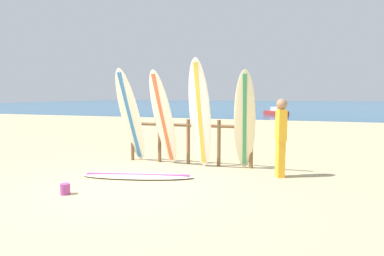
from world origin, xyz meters
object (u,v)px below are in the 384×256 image
object	(u,v)px
surfboard_rack	(188,137)
beachgoer_standing	(281,134)
surfboard_leaning_center_left	(200,114)
small_boat_offshore	(276,112)
sand_bucket	(65,189)
surfboard_leaning_left	(163,119)
surfboard_leaning_center	(245,121)
surfboard_lying_on_sand	(138,176)
surfboard_leaning_far_left	(131,116)

from	to	relation	value
surfboard_rack	beachgoer_standing	world-z (taller)	beachgoer_standing
surfboard_leaning_center_left	beachgoer_standing	distance (m)	1.90
surfboard_rack	small_boat_offshore	distance (m)	21.80
small_boat_offshore	surfboard_leaning_center_left	bearing A→B (deg)	-90.33
sand_bucket	beachgoer_standing	bearing A→B (deg)	35.06
surfboard_leaning_center_left	beachgoer_standing	bearing A→B (deg)	-6.96
surfboard_leaning_left	beachgoer_standing	world-z (taller)	surfboard_leaning_left
surfboard_leaning_left	small_boat_offshore	xyz separation A→B (m)	(1.07, 22.20, -0.91)
surfboard_leaning_center	surfboard_lying_on_sand	distance (m)	2.69
surfboard_leaning_center	beachgoer_standing	size ratio (longest dim) A/B	1.38
surfboard_leaning_left	small_boat_offshore	distance (m)	22.25
surfboard_leaning_center	beachgoer_standing	distance (m)	0.94
surfboard_leaning_far_left	surfboard_lying_on_sand	bearing A→B (deg)	-56.62
surfboard_leaning_far_left	surfboard_leaning_center_left	distance (m)	1.90
surfboard_rack	sand_bucket	world-z (taller)	surfboard_rack
surfboard_leaning_left	surfboard_leaning_center_left	xyz separation A→B (m)	(0.95, -0.03, 0.12)
surfboard_leaning_left	surfboard_leaning_center_left	distance (m)	0.95
surfboard_leaning_far_left	sand_bucket	xyz separation A→B (m)	(0.24, -2.82, -1.11)
surfboard_leaning_far_left	beachgoer_standing	size ratio (longest dim) A/B	1.44
surfboard_leaning_far_left	surfboard_leaning_center	distance (m)	2.92
surfboard_leaning_center	surfboard_leaning_left	bearing A→B (deg)	-176.80
surfboard_leaning_far_left	small_boat_offshore	xyz separation A→B (m)	(2.02, 22.11, -0.95)
surfboard_rack	sand_bucket	size ratio (longest dim) A/B	17.10
surfboard_lying_on_sand	small_boat_offshore	bearing A→B (deg)	87.22
surfboard_leaning_center_left	small_boat_offshore	size ratio (longest dim) A/B	1.14
surfboard_rack	surfboard_leaning_center_left	size ratio (longest dim) A/B	1.27
surfboard_lying_on_sand	beachgoer_standing	size ratio (longest dim) A/B	1.48
surfboard_leaning_center_left	beachgoer_standing	world-z (taller)	surfboard_leaning_center_left
surfboard_leaning_left	sand_bucket	bearing A→B (deg)	-104.70
surfboard_rack	surfboard_lying_on_sand	world-z (taller)	surfboard_rack
small_boat_offshore	sand_bucket	distance (m)	24.99
surfboard_leaning_far_left	surfboard_leaning_center_left	xyz separation A→B (m)	(1.90, -0.12, 0.09)
surfboard_leaning_center_left	small_boat_offshore	xyz separation A→B (m)	(0.13, 22.23, -1.04)
surfboard_leaning_far_left	surfboard_leaning_left	size ratio (longest dim) A/B	1.03
surfboard_lying_on_sand	sand_bucket	distance (m)	1.61
surfboard_leaning_center	small_boat_offshore	xyz separation A→B (m)	(-0.90, 22.09, -0.90)
surfboard_leaning_far_left	surfboard_leaning_center_left	size ratio (longest dim) A/B	0.93
sand_bucket	small_boat_offshore	bearing A→B (deg)	85.90
surfboard_leaning_far_left	beachgoer_standing	world-z (taller)	surfboard_leaning_far_left
small_boat_offshore	surfboard_rack	bearing A→B (deg)	-91.50
surfboard_rack	surfboard_lying_on_sand	xyz separation A→B (m)	(-0.57, -1.66, -0.66)
surfboard_leaning_far_left	small_boat_offshore	bearing A→B (deg)	84.77
surfboard_rack	sand_bucket	distance (m)	3.41
surfboard_leaning_left	beachgoer_standing	size ratio (longest dim) A/B	1.40
surfboard_rack	surfboard_leaning_far_left	bearing A→B (deg)	-167.73
surfboard_lying_on_sand	surfboard_leaning_far_left	bearing A→B (deg)	123.38
surfboard_leaning_center_left	sand_bucket	bearing A→B (deg)	-121.66
surfboard_rack	beachgoer_standing	distance (m)	2.40
beachgoer_standing	small_boat_offshore	size ratio (longest dim) A/B	0.74
surfboard_leaning_far_left	sand_bucket	distance (m)	3.04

